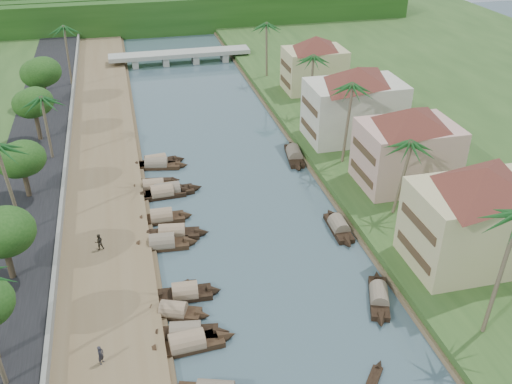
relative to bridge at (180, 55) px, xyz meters
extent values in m
plane|color=#3C515A|center=(0.00, -72.00, -1.72)|extent=(220.00, 220.00, 0.00)
cube|color=brown|center=(-16.00, -52.00, -1.32)|extent=(10.00, 180.00, 0.80)
cube|color=#29491D|center=(19.00, -52.00, -1.12)|extent=(16.00, 180.00, 1.20)
cube|color=black|center=(-24.50, -52.00, -1.02)|extent=(8.00, 180.00, 1.40)
cube|color=slate|center=(-20.20, -52.00, -0.37)|extent=(0.40, 180.00, 1.10)
cube|color=#193E11|center=(0.00, 23.00, 2.28)|extent=(120.00, 4.00, 8.00)
cube|color=#193E11|center=(0.00, 28.00, 2.28)|extent=(120.00, 4.00, 8.00)
cube|color=#193E11|center=(0.00, 33.00, 2.28)|extent=(120.00, 4.00, 8.00)
cube|color=#97988E|center=(0.00, 0.00, 0.28)|extent=(28.00, 4.00, 0.80)
cube|color=#97988E|center=(-9.00, 0.00, -0.82)|extent=(1.20, 3.50, 1.80)
cube|color=#97988E|center=(-3.00, 0.00, -0.82)|extent=(1.20, 3.50, 1.80)
cube|color=#97988E|center=(3.00, 0.00, -0.82)|extent=(1.20, 3.50, 1.80)
cube|color=#97988E|center=(9.00, 0.00, -0.82)|extent=(1.20, 3.50, 1.80)
cube|color=tan|center=(19.00, -74.00, 3.48)|extent=(12.00, 8.00, 8.00)
pyramid|color=#5D2A20|center=(19.00, -74.00, 8.58)|extent=(14.85, 14.85, 2.20)
cube|color=#453220|center=(12.95, -74.00, 1.48)|extent=(0.10, 6.40, 0.90)
cube|color=#453220|center=(12.95, -74.00, 4.68)|extent=(0.10, 6.40, 0.90)
cube|color=tan|center=(20.00, -58.00, 3.23)|extent=(11.00, 8.00, 7.50)
pyramid|color=#5D2A20|center=(20.00, -58.00, 8.08)|extent=(14.11, 14.11, 2.20)
cube|color=#453220|center=(14.45, -58.00, 1.35)|extent=(0.10, 6.40, 0.90)
cube|color=#453220|center=(14.45, -58.00, 4.35)|extent=(0.10, 6.40, 0.90)
cube|color=beige|center=(19.00, -44.00, 3.48)|extent=(13.00, 8.00, 8.00)
pyramid|color=#5D2A20|center=(19.00, -44.00, 8.58)|extent=(15.59, 15.59, 2.20)
cube|color=#453220|center=(12.45, -44.00, 1.48)|extent=(0.10, 6.40, 0.90)
cube|color=#453220|center=(12.45, -44.00, 4.68)|extent=(0.10, 6.40, 0.90)
cube|color=tan|center=(20.00, -24.00, 2.98)|extent=(10.00, 7.00, 7.00)
pyramid|color=#5D2A20|center=(20.00, -24.00, 7.58)|extent=(12.62, 12.62, 2.20)
cube|color=#453220|center=(14.95, -24.00, 1.23)|extent=(0.10, 5.60, 0.90)
cube|color=#453220|center=(14.95, -24.00, 4.03)|extent=(0.10, 5.60, 0.90)
cube|color=black|center=(-9.22, -77.99, -1.52)|extent=(6.26, 2.32, 0.70)
cone|color=black|center=(-5.81, -77.77, -1.44)|extent=(1.87, 1.84, 1.92)
cone|color=black|center=(-12.63, -78.22, -1.44)|extent=(1.87, 1.84, 1.92)
cylinder|color=#91765C|center=(-9.22, -77.99, -1.14)|extent=(4.82, 2.30, 1.99)
cube|color=black|center=(-9.18, -76.73, -1.52)|extent=(5.78, 2.64, 0.70)
cone|color=black|center=(-6.12, -77.22, -1.44)|extent=(1.83, 1.83, 1.78)
cone|color=black|center=(-12.23, -76.24, -1.44)|extent=(1.83, 1.83, 1.78)
cylinder|color=#706554|center=(-9.18, -76.73, -1.14)|extent=(4.49, 2.50, 1.85)
cube|color=black|center=(-9.87, -73.78, -1.52)|extent=(5.16, 3.35, 0.70)
cone|color=black|center=(-7.34, -74.78, -1.44)|extent=(1.87, 1.91, 1.65)
cone|color=black|center=(-12.39, -72.77, -1.44)|extent=(1.87, 1.91, 1.65)
cylinder|color=#91765C|center=(-9.87, -73.78, -1.14)|extent=(4.11, 2.98, 1.72)
cube|color=black|center=(-8.54, -71.54, -1.52)|extent=(5.07, 2.18, 0.70)
cone|color=black|center=(-5.78, -71.69, -1.44)|extent=(1.56, 1.80, 1.88)
cone|color=black|center=(-11.30, -71.40, -1.44)|extent=(1.56, 1.80, 1.88)
cylinder|color=#91765C|center=(-8.54, -71.54, -1.14)|extent=(3.90, 2.19, 2.00)
cube|color=black|center=(-9.82, -63.04, -1.52)|extent=(5.66, 2.40, 0.70)
cone|color=black|center=(-6.76, -63.28, -1.44)|extent=(1.75, 1.90, 1.96)
cone|color=black|center=(-12.88, -62.80, -1.44)|extent=(1.75, 1.90, 1.96)
cylinder|color=#706554|center=(-9.82, -63.04, -1.14)|extent=(4.37, 2.38, 2.06)
cube|color=black|center=(-8.59, -61.35, -1.52)|extent=(6.06, 2.65, 0.70)
cone|color=black|center=(-5.37, -61.81, -1.44)|extent=(1.90, 1.88, 1.85)
cone|color=black|center=(-11.81, -60.89, -1.44)|extent=(1.90, 1.88, 1.85)
cylinder|color=#91765C|center=(-8.59, -61.35, -1.14)|extent=(4.70, 2.53, 1.92)
cube|color=black|center=(-9.39, -57.90, -1.52)|extent=(5.14, 2.00, 0.70)
cone|color=black|center=(-6.55, -57.95, -1.44)|extent=(1.53, 1.74, 1.87)
cone|color=black|center=(-12.22, -57.85, -1.44)|extent=(1.53, 1.74, 1.87)
cylinder|color=#91765C|center=(-9.39, -57.90, -1.14)|extent=(3.93, 2.05, 1.98)
cube|color=black|center=(-8.13, -52.10, -1.52)|extent=(6.48, 2.33, 0.70)
cone|color=black|center=(-4.60, -51.86, -1.44)|extent=(1.93, 1.83, 1.91)
cone|color=black|center=(-11.66, -52.34, -1.44)|extent=(1.93, 1.83, 1.91)
cylinder|color=#706554|center=(-8.13, -52.10, -1.14)|extent=(4.99, 2.30, 1.97)
cube|color=black|center=(-9.66, -50.55, -1.52)|extent=(5.43, 2.13, 0.70)
cone|color=black|center=(-6.71, -50.77, -1.44)|extent=(1.65, 1.68, 1.74)
cone|color=black|center=(-12.61, -50.34, -1.44)|extent=(1.65, 1.68, 1.74)
cylinder|color=#91765C|center=(-9.66, -50.55, -1.14)|extent=(4.19, 2.10, 1.81)
cube|color=black|center=(-8.78, -52.43, -1.52)|extent=(5.66, 2.14, 0.70)
cone|color=black|center=(-5.68, -52.30, -1.44)|extent=(1.69, 1.79, 1.90)
cone|color=black|center=(-11.88, -52.55, -1.44)|extent=(1.69, 1.79, 1.90)
cylinder|color=#91765C|center=(-8.78, -52.43, -1.14)|extent=(4.34, 2.16, 1.99)
cube|color=black|center=(-8.79, -44.71, -1.52)|extent=(6.36, 2.90, 0.70)
cone|color=black|center=(-5.44, -45.40, -1.44)|extent=(2.01, 1.85, 1.74)
cone|color=black|center=(-12.13, -44.03, -1.44)|extent=(2.01, 1.85, 1.74)
cylinder|color=#706554|center=(-8.79, -44.71, -1.14)|extent=(4.95, 2.68, 1.78)
cube|color=black|center=(-8.79, -43.95, -1.52)|extent=(5.97, 2.48, 0.70)
cone|color=black|center=(-5.58, -43.61, -1.44)|extent=(1.84, 1.86, 1.88)
cone|color=black|center=(-12.00, -44.29, -1.44)|extent=(1.84, 1.86, 1.88)
cylinder|color=#91765C|center=(-8.79, -43.95, -1.14)|extent=(4.62, 2.41, 1.96)
cube|color=black|center=(8.74, -76.28, -1.52)|extent=(3.58, 5.98, 0.70)
cone|color=black|center=(9.88, -73.29, -1.44)|extent=(1.96, 2.05, 1.66)
cone|color=black|center=(7.61, -79.28, -1.44)|extent=(1.96, 2.05, 1.66)
cylinder|color=#706554|center=(8.74, -76.28, -1.14)|extent=(3.15, 4.72, 1.70)
cube|color=black|center=(9.34, -64.44, -1.52)|extent=(1.92, 5.61, 0.70)
cone|color=black|center=(9.42, -61.35, -1.44)|extent=(1.63, 1.64, 1.77)
cone|color=black|center=(9.25, -67.52, -1.44)|extent=(1.63, 1.64, 1.77)
cylinder|color=#706554|center=(9.34, -64.44, -1.14)|extent=(1.95, 4.30, 1.84)
cube|color=black|center=(9.81, -46.22, -1.52)|extent=(2.79, 6.76, 0.70)
cone|color=black|center=(10.33, -42.62, -1.44)|extent=(1.94, 2.08, 1.90)
cone|color=black|center=(9.29, -49.83, -1.44)|extent=(1.94, 2.08, 1.90)
cylinder|color=#706554|center=(9.81, -46.22, -1.14)|extent=(2.65, 5.24, 1.95)
cone|color=black|center=(5.47, -83.62, -1.62)|extent=(1.35, 1.39, 0.82)
cube|color=black|center=(-9.46, -70.53, -1.62)|extent=(3.75, 2.48, 0.35)
cone|color=black|center=(-7.56, -69.56, -1.62)|extent=(1.23, 1.18, 0.84)
cone|color=black|center=(-11.35, -71.50, -1.62)|extent=(1.23, 1.18, 0.84)
cube|color=black|center=(-9.06, -48.42, -1.62)|extent=(4.32, 1.53, 0.35)
cone|color=black|center=(-6.71, -48.81, -1.62)|extent=(1.18, 1.01, 0.85)
cone|color=black|center=(-11.41, -48.03, -1.62)|extent=(1.18, 1.01, 0.85)
cylinder|color=brown|center=(15.00, -83.12, 5.31)|extent=(0.87, 0.36, 11.66)
cylinder|color=brown|center=(16.00, -64.23, 3.81)|extent=(1.50, 0.36, 8.63)
sphere|color=#1B531F|center=(16.00, -64.23, 7.96)|extent=(3.20, 3.20, 3.20)
cylinder|color=brown|center=(15.00, -50.97, 4.77)|extent=(0.94, 0.36, 10.59)
sphere|color=#1B531F|center=(15.00, -50.97, 9.85)|extent=(3.20, 3.20, 3.20)
cylinder|color=brown|center=(16.00, -34.30, 4.06)|extent=(0.47, 0.36, 9.17)
sphere|color=#1B531F|center=(16.00, -34.30, 8.46)|extent=(3.20, 3.20, 3.20)
cylinder|color=brown|center=(-24.00, -58.70, 4.75)|extent=(0.95, 0.36, 10.16)
sphere|color=#1B531F|center=(-24.00, -58.70, 9.63)|extent=(3.20, 3.20, 3.20)
cylinder|color=brown|center=(-22.00, -41.12, 3.87)|extent=(0.37, 0.36, 8.38)
sphere|color=#1B531F|center=(-22.00, -41.12, 7.89)|extent=(3.20, 3.20, 3.20)
cylinder|color=brown|center=(14.00, -15.09, 4.28)|extent=(0.50, 0.36, 9.62)
sphere|color=#1B531F|center=(14.00, -15.09, 8.90)|extent=(3.20, 3.20, 3.20)
cylinder|color=brown|center=(-20.50, -11.79, 4.72)|extent=(0.56, 0.36, 10.09)
sphere|color=#1B531F|center=(-20.50, -11.79, 9.56)|extent=(3.20, 3.20, 3.20)
cylinder|color=#4E3D2D|center=(-24.00, -66.50, 1.37)|extent=(0.60, 0.60, 3.46)
ellipsoid|color=#193E11|center=(-24.00, -66.50, 4.68)|extent=(5.38, 5.38, 4.42)
cylinder|color=#4E3D2D|center=(-24.00, -50.96, 1.27)|extent=(0.60, 0.60, 3.26)
ellipsoid|color=#193E11|center=(-24.00, -50.96, 4.39)|extent=(4.89, 4.89, 4.02)
cylinder|color=#4E3D2D|center=(-24.00, -34.78, 1.50)|extent=(0.60, 0.60, 3.74)
ellipsoid|color=#193E11|center=(-24.00, -34.78, 5.08)|extent=(4.80, 4.80, 3.94)
cylinder|color=#4E3D2D|center=(-24.00, -21.51, 1.51)|extent=(0.60, 0.60, 3.75)
ellipsoid|color=#193E11|center=(-24.00, -21.51, 5.09)|extent=(5.46, 5.46, 4.49)
cylinder|color=#4E3D2D|center=(24.00, -41.23, 1.27)|extent=(0.60, 0.60, 3.66)
ellipsoid|color=#193E11|center=(24.00, -41.23, 4.76)|extent=(4.04, 4.04, 3.32)
imported|color=#24232B|center=(-16.05, -78.83, -0.05)|extent=(0.70, 0.76, 1.74)
imported|color=#2F2921|center=(-16.11, -63.00, -0.04)|extent=(0.96, 0.80, 1.76)
camera|label=1|loc=(-11.87, -112.99, 33.27)|focal=40.00mm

